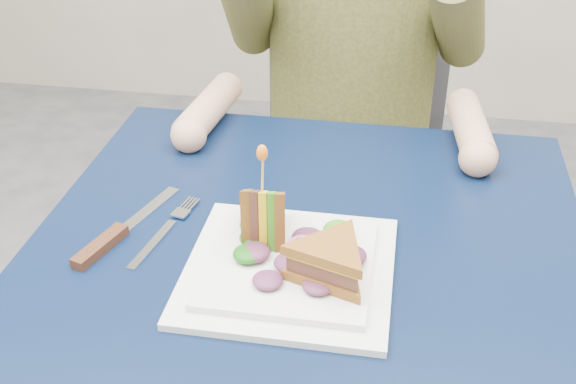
% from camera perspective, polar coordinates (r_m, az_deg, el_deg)
% --- Properties ---
extents(table, '(0.75, 0.75, 0.73)m').
position_cam_1_polar(table, '(1.02, 1.50, -7.71)').
color(table, black).
rests_on(table, ground).
extents(chair, '(0.42, 0.40, 0.93)m').
position_cam_1_polar(chair, '(1.68, 5.06, 4.85)').
color(chair, '#47474C').
rests_on(chair, ground).
extents(plate, '(0.26, 0.26, 0.02)m').
position_cam_1_polar(plate, '(0.91, 0.09, -6.01)').
color(plate, white).
rests_on(plate, table).
extents(sandwich_flat, '(0.15, 0.15, 0.05)m').
position_cam_1_polar(sandwich_flat, '(0.87, 3.41, -5.49)').
color(sandwich_flat, brown).
rests_on(sandwich_flat, plate).
extents(sandwich_upright, '(0.08, 0.12, 0.12)m').
position_cam_1_polar(sandwich_upright, '(0.93, -1.95, -1.87)').
color(sandwich_upright, brown).
rests_on(sandwich_upright, plate).
extents(fork, '(0.05, 0.18, 0.01)m').
position_cam_1_polar(fork, '(1.00, -9.86, -3.20)').
color(fork, silver).
rests_on(fork, table).
extents(knife, '(0.08, 0.22, 0.02)m').
position_cam_1_polar(knife, '(1.00, -13.89, -3.63)').
color(knife, silver).
rests_on(knife, table).
extents(toothpick, '(0.01, 0.01, 0.06)m').
position_cam_1_polar(toothpick, '(0.90, -2.02, 1.53)').
color(toothpick, tan).
rests_on(toothpick, sandwich_upright).
extents(toothpick_frill, '(0.01, 0.01, 0.02)m').
position_cam_1_polar(toothpick_frill, '(0.88, -2.06, 3.10)').
color(toothpick_frill, orange).
rests_on(toothpick_frill, sandwich_upright).
extents(lettuce_spill, '(0.15, 0.13, 0.02)m').
position_cam_1_polar(lettuce_spill, '(0.91, 0.51, -4.61)').
color(lettuce_spill, '#337A14').
rests_on(lettuce_spill, plate).
extents(onion_ring, '(0.04, 0.04, 0.02)m').
position_cam_1_polar(onion_ring, '(0.90, 1.09, -4.61)').
color(onion_ring, '#9E4C7A').
rests_on(onion_ring, plate).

